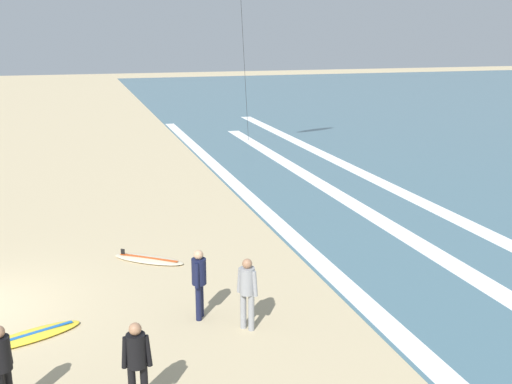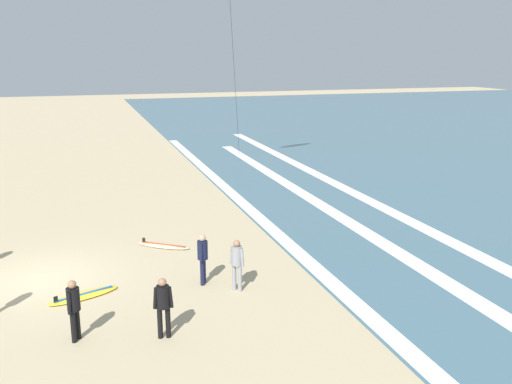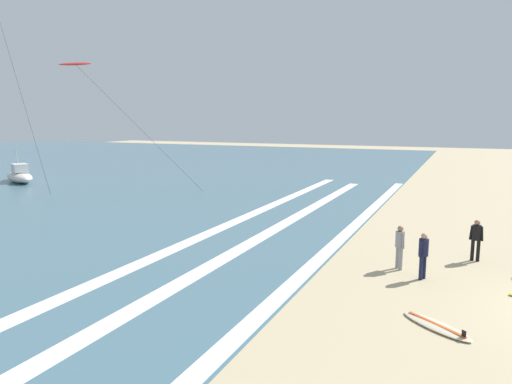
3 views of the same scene
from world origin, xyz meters
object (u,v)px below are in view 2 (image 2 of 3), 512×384
surfboard_left_pile (163,245)px  surfer_foreground_main (163,302)px  surfer_mid_group (203,255)px  surfboard_right_spare (84,295)px  surfer_background_far (74,305)px  surfer_left_far (237,260)px

surfboard_left_pile → surfer_foreground_main: bearing=-8.2°
surfer_mid_group → surfer_foreground_main: bearing=-28.9°
surfer_foreground_main → surfboard_right_spare: surfer_foreground_main is taller
surfer_foreground_main → surfboard_right_spare: bearing=-148.6°
surfer_mid_group → surfer_background_far: bearing=-56.8°
surfboard_right_spare → surfer_background_far: bearing=-4.7°
surfer_foreground_main → surfer_mid_group: 3.42m
surfer_left_far → surfer_background_far: bearing=-70.2°
surfer_background_far → surfboard_left_pile: bearing=153.6°
surfer_background_far → surfboard_right_spare: bearing=175.3°
surfer_foreground_main → surfer_left_far: bearing=131.1°
surfer_left_far → surfboard_right_spare: size_ratio=0.74×
surfer_mid_group → surfboard_left_pile: (-3.78, -0.67, -0.91)m
surfer_mid_group → surfboard_right_spare: 3.67m
surfer_foreground_main → surfer_background_far: same height
surfer_foreground_main → surfboard_right_spare: 3.77m
surfer_left_far → surfboard_right_spare: 4.61m
surfer_left_far → surfer_mid_group: bearing=-132.4°
surfer_left_far → surfer_foreground_main: bearing=-48.9°
surfer_mid_group → surfboard_right_spare: (-0.13, -3.55, -0.91)m
surfboard_left_pile → surfboard_right_spare: 4.65m
surfer_foreground_main → surfer_left_far: size_ratio=1.00×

